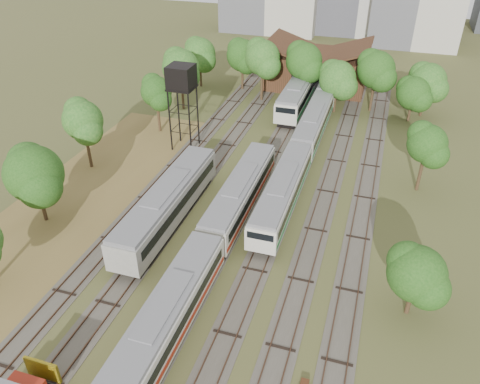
% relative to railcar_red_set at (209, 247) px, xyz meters
% --- Properties ---
extents(ground, '(240.00, 240.00, 0.00)m').
position_rel_railcar_red_set_xyz_m(ground, '(2.00, -10.13, -1.88)').
color(ground, '#475123').
rests_on(ground, ground).
extents(dry_grass_patch, '(14.00, 60.00, 0.04)m').
position_rel_railcar_red_set_xyz_m(dry_grass_patch, '(-16.00, -2.13, -1.86)').
color(dry_grass_patch, brown).
rests_on(dry_grass_patch, ground).
extents(tracks, '(24.60, 80.00, 0.19)m').
position_rel_railcar_red_set_xyz_m(tracks, '(1.33, 14.87, -1.83)').
color(tracks, '#4C473D').
rests_on(tracks, ground).
extents(railcar_red_set, '(2.87, 34.58, 3.55)m').
position_rel_railcar_red_set_xyz_m(railcar_red_set, '(0.00, 0.00, 0.00)').
color(railcar_red_set, black).
rests_on(railcar_red_set, ground).
extents(railcar_green_set, '(2.86, 52.08, 3.53)m').
position_rel_railcar_red_set_xyz_m(railcar_green_set, '(4.00, 27.81, -0.01)').
color(railcar_green_set, black).
rests_on(railcar_green_set, ground).
extents(railcar_rear, '(3.25, 16.08, 4.03)m').
position_rel_railcar_red_set_xyz_m(railcar_rear, '(0.00, 36.67, 0.25)').
color(railcar_rear, black).
rests_on(railcar_rear, ground).
extents(old_grey_coach, '(3.18, 18.00, 3.94)m').
position_rel_railcar_red_set_xyz_m(old_grey_coach, '(-6.00, 4.61, 0.27)').
color(old_grey_coach, black).
rests_on(old_grey_coach, ground).
extents(water_tower, '(3.05, 3.05, 10.57)m').
position_rel_railcar_red_set_xyz_m(water_tower, '(-10.93, 20.13, 7.03)').
color(water_tower, black).
rests_on(water_tower, ground).
extents(maintenance_shed, '(16.45, 11.55, 7.58)m').
position_rel_railcar_red_set_xyz_m(maintenance_shed, '(1.00, 47.85, 1.04)').
color(maintenance_shed, '#382414').
rests_on(maintenance_shed, ground).
extents(tree_band_left, '(8.22, 56.26, 8.95)m').
position_rel_railcar_red_set_xyz_m(tree_band_left, '(-17.53, 8.72, 3.56)').
color(tree_band_left, '#382616').
rests_on(tree_band_left, ground).
extents(tree_band_far, '(40.36, 10.20, 9.31)m').
position_rel_railcar_red_set_xyz_m(tree_band_far, '(0.13, 39.88, 3.91)').
color(tree_band_far, '#382616').
rests_on(tree_band_far, ground).
extents(tree_band_right, '(5.51, 42.50, 7.61)m').
position_rel_railcar_red_set_xyz_m(tree_band_right, '(16.54, 19.78, 2.57)').
color(tree_band_right, '#382616').
rests_on(tree_band_right, ground).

